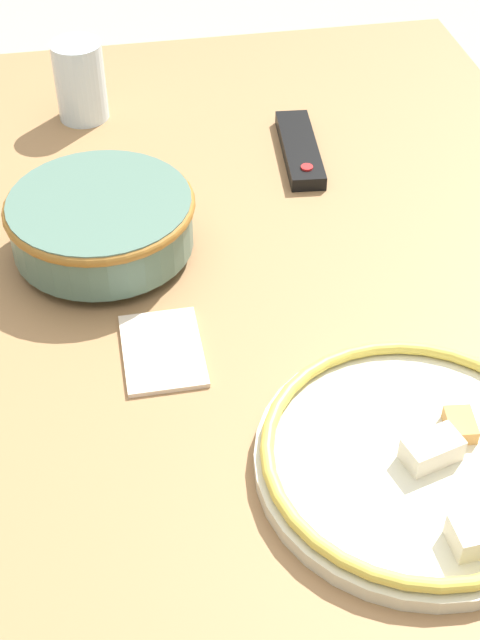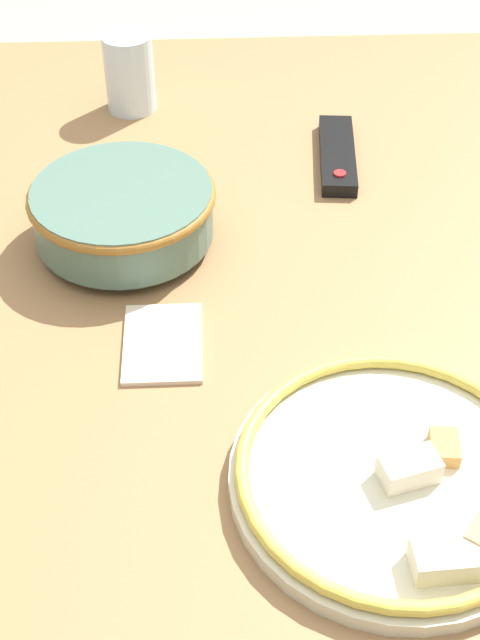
{
  "view_description": "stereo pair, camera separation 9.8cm",
  "coord_description": "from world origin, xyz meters",
  "px_view_note": "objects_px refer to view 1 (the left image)",
  "views": [
    {
      "loc": [
        0.8,
        -0.12,
        1.42
      ],
      "look_at": [
        0.09,
        0.02,
        0.76
      ],
      "focal_mm": 50.0,
      "sensor_mm": 36.0,
      "label": 1
    },
    {
      "loc": [
        0.81,
        -0.02,
        1.42
      ],
      "look_at": [
        0.09,
        0.02,
        0.76
      ],
      "focal_mm": 50.0,
      "sensor_mm": 36.0,
      "label": 2
    }
  ],
  "objects_px": {
    "tv_remote": "(300,149)",
    "noodle_bowl": "(102,222)",
    "food_plate": "(418,459)",
    "drinking_glass": "(80,81)"
  },
  "relations": [
    {
      "from": "tv_remote",
      "to": "drinking_glass",
      "type": "height_order",
      "value": "drinking_glass"
    },
    {
      "from": "tv_remote",
      "to": "noodle_bowl",
      "type": "bearing_deg",
      "value": 36.53
    },
    {
      "from": "tv_remote",
      "to": "drinking_glass",
      "type": "xyz_separation_m",
      "value": [
        -0.17,
        -0.3,
        0.05
      ]
    },
    {
      "from": "food_plate",
      "to": "noodle_bowl",
      "type": "bearing_deg",
      "value": -145.56
    },
    {
      "from": "noodle_bowl",
      "to": "tv_remote",
      "type": "xyz_separation_m",
      "value": [
        -0.18,
        0.3,
        -0.04
      ]
    },
    {
      "from": "tv_remote",
      "to": "drinking_glass",
      "type": "distance_m",
      "value": 0.35
    },
    {
      "from": "food_plate",
      "to": "tv_remote",
      "type": "relative_size",
      "value": 1.63
    },
    {
      "from": "food_plate",
      "to": "drinking_glass",
      "type": "distance_m",
      "value": 0.8
    },
    {
      "from": "noodle_bowl",
      "to": "tv_remote",
      "type": "relative_size",
      "value": 1.21
    },
    {
      "from": "food_plate",
      "to": "tv_remote",
      "type": "height_order",
      "value": "food_plate"
    }
  ]
}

